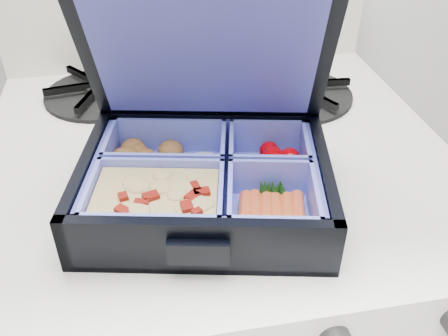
{
  "coord_description": "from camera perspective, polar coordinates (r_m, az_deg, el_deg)",
  "views": [
    {
      "loc": [
        0.59,
        1.19,
        1.16
      ],
      "look_at": [
        0.66,
        1.59,
        0.87
      ],
      "focal_mm": 40.0,
      "sensor_mm": 36.0,
      "label": 1
    }
  ],
  "objects": [
    {
      "name": "bento_box",
      "position": [
        0.5,
        -2.17,
        -1.7
      ],
      "size": [
        0.28,
        0.24,
        0.06
      ],
      "primitive_type": null,
      "rotation": [
        0.0,
        0.0,
        -0.21
      ],
      "color": "black",
      "rests_on": "stove"
    },
    {
      "name": "burner_grate",
      "position": [
        0.72,
        7.8,
        9.04
      ],
      "size": [
        0.18,
        0.18,
        0.02
      ],
      "primitive_type": "cylinder",
      "rotation": [
        0.0,
        0.0,
        -0.05
      ],
      "color": "black",
      "rests_on": "stove"
    },
    {
      "name": "burner_grate_rear",
      "position": [
        0.73,
        -13.83,
        8.74
      ],
      "size": [
        0.18,
        0.18,
        0.02
      ],
      "primitive_type": "cylinder",
      "rotation": [
        0.0,
        0.0,
        0.14
      ],
      "color": "black",
      "rests_on": "stove"
    },
    {
      "name": "fork",
      "position": [
        0.63,
        1.34,
        4.7
      ],
      "size": [
        0.12,
        0.13,
        0.01
      ],
      "primitive_type": null,
      "rotation": [
        0.0,
        0.0,
        -0.74
      ],
      "color": "#A0A0A6",
      "rests_on": "stove"
    }
  ]
}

